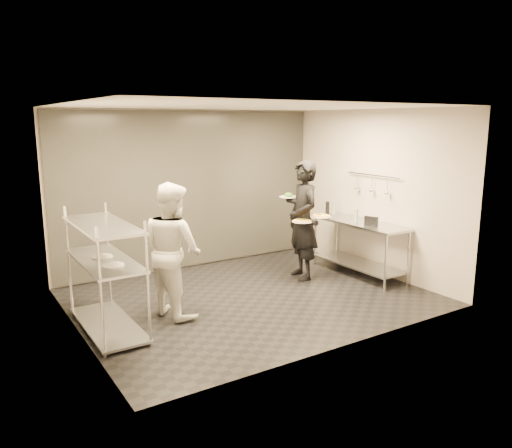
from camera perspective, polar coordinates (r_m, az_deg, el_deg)
room_shell at (r=8.24m, az=-4.91°, el=3.29°), size 5.00×4.00×2.80m
pass_rack at (r=6.52m, az=-16.85°, el=-5.11°), size 0.60×1.60×1.50m
prep_counter at (r=8.71m, az=11.71°, el=-1.65°), size 0.60×1.80×0.92m
utensil_rail at (r=8.73m, az=13.13°, el=4.46°), size 0.07×1.20×0.31m
waiter at (r=8.29m, az=5.40°, el=0.43°), size 0.62×0.81×1.97m
chef at (r=6.79m, az=-9.52°, el=-2.90°), size 0.86×1.01×1.81m
pizza_plate_near at (r=8.06m, az=5.33°, el=0.36°), size 0.33×0.33×0.05m
pizza_plate_far at (r=8.17m, az=7.38°, el=0.93°), size 0.34×0.34×0.05m
salad_plate at (r=8.46m, az=3.73°, el=3.24°), size 0.31×0.31×0.07m
pos_monitor at (r=8.29m, az=13.02°, el=0.29°), size 0.11×0.23×0.16m
bottle_green at (r=8.60m, az=11.39°, el=0.96°), size 0.06×0.06×0.22m
bottle_clear at (r=9.28m, az=8.87°, el=1.77°), size 0.06×0.06×0.21m
bottle_dark at (r=9.18m, az=8.17°, el=1.81°), size 0.07×0.07×0.24m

